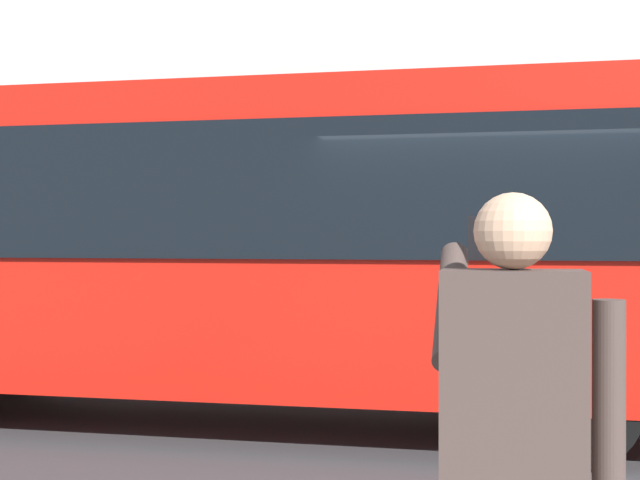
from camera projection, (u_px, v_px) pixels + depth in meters
The scene contains 3 objects.
ground_plane at pixel (484, 438), 7.27m from camera, with size 60.00×60.00×0.00m, color #38383A.
red_bus at pixel (231, 241), 8.02m from camera, with size 9.05×2.54×3.08m.
pedestrian_photographer at pixel (514, 442), 2.41m from camera, with size 0.53×0.52×1.70m.
Camera 1 is at (-0.11, 7.40, 1.72)m, focal length 47.66 mm.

